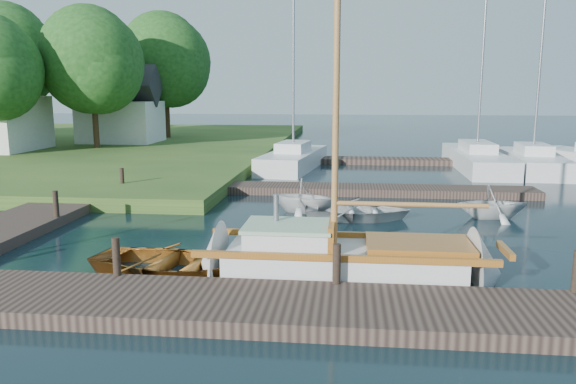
# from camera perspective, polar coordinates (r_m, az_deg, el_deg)

# --- Properties ---
(ground) EXTENTS (160.00, 160.00, 0.00)m
(ground) POSITION_cam_1_polar(r_m,az_deg,el_deg) (16.22, 0.00, -4.17)
(ground) COLOR black
(ground) RESTS_ON ground
(near_dock) EXTENTS (18.00, 2.20, 0.30)m
(near_dock) POSITION_cam_1_polar(r_m,az_deg,el_deg) (10.52, -3.58, -11.53)
(near_dock) COLOR #2C201C
(near_dock) RESTS_ON ground
(left_dock) EXTENTS (2.20, 18.00, 0.30)m
(left_dock) POSITION_cam_1_polar(r_m,az_deg,el_deg) (20.48, -22.21, -1.46)
(left_dock) COLOR #2C201C
(left_dock) RESTS_ON ground
(far_dock) EXTENTS (14.00, 1.60, 0.30)m
(far_dock) POSITION_cam_1_polar(r_m,az_deg,el_deg) (22.46, 6.87, 0.22)
(far_dock) COLOR #2C201C
(far_dock) RESTS_ON ground
(pontoon) EXTENTS (30.00, 1.60, 0.30)m
(pontoon) POSITION_cam_1_polar(r_m,az_deg,el_deg) (32.93, 20.76, 2.83)
(pontoon) COLOR #2C201C
(pontoon) RESTS_ON ground
(mooring_post_1) EXTENTS (0.16, 0.16, 0.80)m
(mooring_post_1) POSITION_cam_1_polar(r_m,az_deg,el_deg) (12.08, -17.04, -6.30)
(mooring_post_1) COLOR black
(mooring_post_1) RESTS_ON near_dock
(mooring_post_2) EXTENTS (0.16, 0.16, 0.80)m
(mooring_post_2) POSITION_cam_1_polar(r_m,az_deg,el_deg) (11.14, 4.96, -7.28)
(mooring_post_2) COLOR black
(mooring_post_2) RESTS_ON near_dock
(mooring_post_4) EXTENTS (0.16, 0.16, 0.80)m
(mooring_post_4) POSITION_cam_1_polar(r_m,az_deg,el_deg) (18.18, -22.51, -1.13)
(mooring_post_4) COLOR black
(mooring_post_4) RESTS_ON left_dock
(mooring_post_5) EXTENTS (0.16, 0.16, 0.80)m
(mooring_post_5) POSITION_cam_1_polar(r_m,az_deg,el_deg) (22.62, -16.50, 1.35)
(mooring_post_5) COLOR black
(mooring_post_5) RESTS_ON left_dock
(sailboat) EXTENTS (7.15, 2.00, 9.83)m
(sailboat) POSITION_cam_1_polar(r_m,az_deg,el_deg) (12.37, 6.37, -7.22)
(sailboat) COLOR silver
(sailboat) RESTS_ON ground
(dinghy) EXTENTS (4.04, 3.23, 0.75)m
(dinghy) POSITION_cam_1_polar(r_m,az_deg,el_deg) (12.84, -11.98, -6.60)
(dinghy) COLOR brown
(dinghy) RESTS_ON ground
(tender_b) EXTENTS (2.83, 2.61, 1.25)m
(tender_b) POSITION_cam_1_polar(r_m,az_deg,el_deg) (18.81, 1.66, -0.21)
(tender_b) COLOR silver
(tender_b) RESTS_ON ground
(tender_c) EXTENTS (3.44, 2.52, 0.69)m
(tender_c) POSITION_cam_1_polar(r_m,az_deg,el_deg) (18.00, 7.13, -1.66)
(tender_c) COLOR silver
(tender_c) RESTS_ON ground
(tender_d) EXTENTS (2.42, 2.15, 1.18)m
(tender_d) POSITION_cam_1_polar(r_m,az_deg,el_deg) (19.08, 20.07, -0.80)
(tender_d) COLOR silver
(tender_d) RESTS_ON ground
(marina_boat_0) EXTENTS (3.19, 7.71, 10.79)m
(marina_boat_0) POSITION_cam_1_polar(r_m,az_deg,el_deg) (29.40, 0.54, 3.50)
(marina_boat_0) COLOR silver
(marina_boat_0) RESTS_ON ground
(marina_boat_3) EXTENTS (2.38, 9.54, 12.72)m
(marina_boat_3) POSITION_cam_1_polar(r_m,az_deg,el_deg) (31.11, 18.61, 3.35)
(marina_boat_3) COLOR silver
(marina_boat_3) RESTS_ON ground
(marina_boat_4) EXTENTS (2.77, 7.63, 11.67)m
(marina_boat_4) POSITION_cam_1_polar(r_m,az_deg,el_deg) (30.86, 23.60, 2.98)
(marina_boat_4) COLOR silver
(marina_boat_4) RESTS_ON ground
(house_c) EXTENTS (5.25, 4.00, 5.28)m
(house_c) POSITION_cam_1_polar(r_m,az_deg,el_deg) (40.78, -16.63, 7.82)
(house_c) COLOR silver
(house_c) RESTS_ON shore
(tree_3) EXTENTS (6.41, 6.38, 8.74)m
(tree_3) POSITION_cam_1_polar(r_m,az_deg,el_deg) (37.18, -19.27, 12.45)
(tree_3) COLOR #332114
(tree_3) RESTS_ON shore
(tree_4) EXTENTS (7.01, 7.01, 9.66)m
(tree_4) POSITION_cam_1_polar(r_m,az_deg,el_deg) (44.55, -26.62, 12.23)
(tree_4) COLOR #332114
(tree_4) RESTS_ON shore
(tree_7) EXTENTS (6.83, 6.83, 9.38)m
(tree_7) POSITION_cam_1_polar(r_m,az_deg,el_deg) (43.91, -12.33, 12.88)
(tree_7) COLOR #332114
(tree_7) RESTS_ON shore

